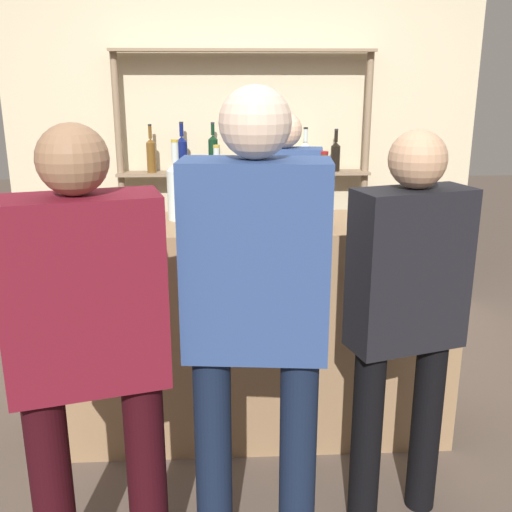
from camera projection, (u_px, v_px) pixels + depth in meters
The scene contains 13 objects.
ground_plane at pixel (256, 427), 3.08m from camera, with size 16.00×16.00×0.00m, color brown.
bar_counter at pixel (256, 330), 2.93m from camera, with size 1.87×0.51×1.08m, color #997551.
back_wall at pixel (243, 123), 4.46m from camera, with size 3.47×0.12×2.80m, color beige.
back_shelf at pixel (244, 147), 4.33m from camera, with size 1.84×0.18×1.92m.
counter_bottle_0 at pixel (217, 190), 2.83m from camera, with size 0.08×0.08×0.35m.
counter_bottle_1 at pixel (87, 192), 2.80m from camera, with size 0.07×0.07×0.34m.
counter_bottle_2 at pixel (176, 189), 2.79m from camera, with size 0.09×0.09×0.37m.
counter_bottle_3 at pixel (323, 199), 2.64m from camera, with size 0.08×0.08×0.34m.
ice_bucket at pixel (266, 199), 2.80m from camera, with size 0.23×0.23×0.20m.
server_behind_counter at pixel (283, 224), 3.54m from camera, with size 0.46×0.25×1.54m.
customer_left at pixel (88, 342), 1.89m from camera, with size 0.53×0.33×1.61m.
customer_center at pixel (255, 307), 1.98m from camera, with size 0.49×0.25×1.71m.
customer_right at pixel (406, 306), 2.22m from camera, with size 0.46×0.30×1.56m.
Camera 1 is at (-0.14, -2.70, 1.73)m, focal length 42.00 mm.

